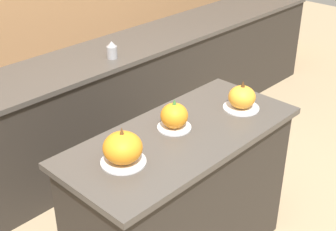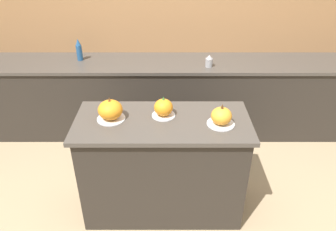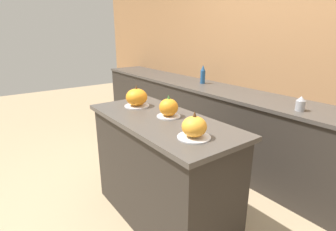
{
  "view_description": "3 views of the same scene",
  "coord_description": "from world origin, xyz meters",
  "px_view_note": "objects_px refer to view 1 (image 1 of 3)",
  "views": [
    {
      "loc": [
        -1.57,
        -1.4,
        2.16
      ],
      "look_at": [
        -0.07,
        0.04,
        1.03
      ],
      "focal_mm": 50.0,
      "sensor_mm": 36.0,
      "label": 1
    },
    {
      "loc": [
        0.04,
        -2.12,
        2.23
      ],
      "look_at": [
        0.05,
        -0.03,
        0.97
      ],
      "focal_mm": 35.0,
      "sensor_mm": 36.0,
      "label": 2
    },
    {
      "loc": [
        1.55,
        -1.08,
        1.54
      ],
      "look_at": [
        0.06,
        0.02,
        0.94
      ],
      "focal_mm": 28.0,
      "sensor_mm": 36.0,
      "label": 3
    }
  ],
  "objects_px": {
    "pumpkin_cake_left": "(123,149)",
    "pumpkin_cake_right": "(242,98)",
    "bottle_short": "(112,50)",
    "pumpkin_cake_center": "(174,116)"
  },
  "relations": [
    {
      "from": "pumpkin_cake_right",
      "to": "pumpkin_cake_center",
      "type": "bearing_deg",
      "value": 163.95
    },
    {
      "from": "pumpkin_cake_left",
      "to": "pumpkin_cake_center",
      "type": "distance_m",
      "value": 0.4
    },
    {
      "from": "pumpkin_cake_left",
      "to": "pumpkin_cake_center",
      "type": "bearing_deg",
      "value": 6.95
    },
    {
      "from": "pumpkin_cake_left",
      "to": "bottle_short",
      "type": "distance_m",
      "value": 1.42
    },
    {
      "from": "bottle_short",
      "to": "pumpkin_cake_right",
      "type": "bearing_deg",
      "value": -91.91
    },
    {
      "from": "pumpkin_cake_center",
      "to": "pumpkin_cake_right",
      "type": "relative_size",
      "value": 0.88
    },
    {
      "from": "pumpkin_cake_left",
      "to": "pumpkin_cake_right",
      "type": "xyz_separation_m",
      "value": [
        0.83,
        -0.07,
        -0.01
      ]
    },
    {
      "from": "pumpkin_cake_left",
      "to": "pumpkin_cake_center",
      "type": "xyz_separation_m",
      "value": [
        0.4,
        0.05,
        -0.01
      ]
    },
    {
      "from": "pumpkin_cake_center",
      "to": "pumpkin_cake_right",
      "type": "bearing_deg",
      "value": -16.05
    },
    {
      "from": "pumpkin_cake_left",
      "to": "pumpkin_cake_right",
      "type": "relative_size",
      "value": 1.04
    }
  ]
}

